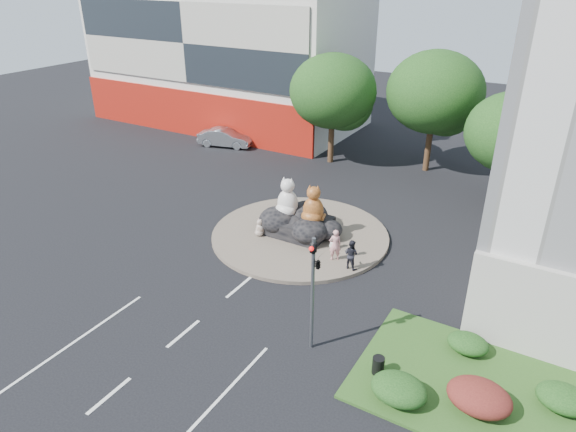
# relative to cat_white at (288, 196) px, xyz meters

# --- Properties ---
(ground) EXTENTS (120.00, 120.00, 0.00)m
(ground) POSITION_rel_cat_white_xyz_m (0.87, -10.10, -2.25)
(ground) COLOR black
(ground) RESTS_ON ground
(roundabout_island) EXTENTS (10.00, 10.00, 0.20)m
(roundabout_island) POSITION_rel_cat_white_xyz_m (0.87, -0.10, -2.15)
(roundabout_island) COLOR brown
(roundabout_island) RESTS_ON ground
(rock_plinth) EXTENTS (3.20, 2.60, 0.90)m
(rock_plinth) POSITION_rel_cat_white_xyz_m (0.87, -0.10, -1.60)
(rock_plinth) COLOR black
(rock_plinth) RESTS_ON roundabout_island
(shophouse_block) EXTENTS (25.20, 12.30, 17.40)m
(shophouse_block) POSITION_rel_cat_white_xyz_m (-17.13, 17.82, 3.94)
(shophouse_block) COLOR silver
(shophouse_block) RESTS_ON ground
(grass_verge) EXTENTS (10.00, 6.00, 0.12)m
(grass_verge) POSITION_rel_cat_white_xyz_m (12.87, -7.10, -2.19)
(grass_verge) COLOR #274D19
(grass_verge) RESTS_ON ground
(tree_left) EXTENTS (6.46, 6.46, 8.27)m
(tree_left) POSITION_rel_cat_white_xyz_m (-3.06, 11.97, 3.00)
(tree_left) COLOR #382314
(tree_left) RESTS_ON ground
(tree_mid) EXTENTS (6.84, 6.84, 8.76)m
(tree_mid) POSITION_rel_cat_white_xyz_m (3.94, 13.97, 3.31)
(tree_mid) COLOR #382314
(tree_mid) RESTS_ON ground
(tree_right) EXTENTS (5.70, 5.70, 7.30)m
(tree_right) POSITION_rel_cat_white_xyz_m (9.94, 9.97, 2.38)
(tree_right) COLOR #382314
(tree_right) RESTS_ON ground
(hedge_near_green) EXTENTS (2.00, 1.60, 0.90)m
(hedge_near_green) POSITION_rel_cat_white_xyz_m (9.87, -9.10, -1.68)
(hedge_near_green) COLOR #133410
(hedge_near_green) RESTS_ON grass_verge
(hedge_red) EXTENTS (2.20, 1.76, 0.99)m
(hedge_red) POSITION_rel_cat_white_xyz_m (12.37, -8.10, -1.63)
(hedge_red) COLOR #521716
(hedge_red) RESTS_ON grass_verge
(hedge_mid_green) EXTENTS (1.80, 1.44, 0.81)m
(hedge_mid_green) POSITION_rel_cat_white_xyz_m (14.87, -6.60, -1.72)
(hedge_mid_green) COLOR #133410
(hedge_mid_green) RESTS_ON grass_verge
(hedge_back_green) EXTENTS (1.60, 1.28, 0.72)m
(hedge_back_green) POSITION_rel_cat_white_xyz_m (11.37, -5.30, -1.77)
(hedge_back_green) COLOR #133410
(hedge_back_green) RESTS_ON grass_verge
(traffic_light) EXTENTS (0.44, 1.24, 5.00)m
(traffic_light) POSITION_rel_cat_white_xyz_m (5.97, -8.10, 1.37)
(traffic_light) COLOR #595B60
(traffic_light) RESTS_ON ground
(street_lamp) EXTENTS (2.34, 0.22, 8.06)m
(street_lamp) POSITION_rel_cat_white_xyz_m (13.69, -2.10, 2.30)
(street_lamp) COLOR #595B60
(street_lamp) RESTS_ON ground
(cat_white) EXTENTS (1.48, 1.32, 2.30)m
(cat_white) POSITION_rel_cat_white_xyz_m (0.00, 0.00, 0.00)
(cat_white) COLOR beige
(cat_white) RESTS_ON rock_plinth
(cat_tabby) EXTENTS (1.62, 1.52, 2.20)m
(cat_tabby) POSITION_rel_cat_white_xyz_m (1.65, -0.03, -0.05)
(cat_tabby) COLOR #A65822
(cat_tabby) RESTS_ON rock_plinth
(kitten_calico) EXTENTS (0.72, 0.66, 1.02)m
(kitten_calico) POSITION_rel_cat_white_xyz_m (-0.97, -1.42, -1.54)
(kitten_calico) COLOR silver
(kitten_calico) RESTS_ON roundabout_island
(kitten_white) EXTENTS (0.63, 0.63, 0.80)m
(kitten_white) POSITION_rel_cat_white_xyz_m (3.28, -0.71, -1.65)
(kitten_white) COLOR silver
(kitten_white) RESTS_ON roundabout_island
(pedestrian_pink) EXTENTS (0.74, 0.70, 1.70)m
(pedestrian_pink) POSITION_rel_cat_white_xyz_m (3.81, -1.70, -1.20)
(pedestrian_pink) COLOR pink
(pedestrian_pink) RESTS_ON roundabout_island
(pedestrian_dark) EXTENTS (0.84, 0.70, 1.57)m
(pedestrian_dark) POSITION_rel_cat_white_xyz_m (4.87, -2.06, -1.26)
(pedestrian_dark) COLOR black
(pedestrian_dark) RESTS_ON roundabout_island
(parked_car) EXTENTS (4.85, 2.73, 1.51)m
(parked_car) POSITION_rel_cat_white_xyz_m (-12.52, 10.81, -1.49)
(parked_car) COLOR #A4A7AC
(parked_car) RESTS_ON ground
(litter_bin) EXTENTS (0.60, 0.60, 0.71)m
(litter_bin) POSITION_rel_cat_white_xyz_m (8.78, -8.24, -1.77)
(litter_bin) COLOR black
(litter_bin) RESTS_ON grass_verge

